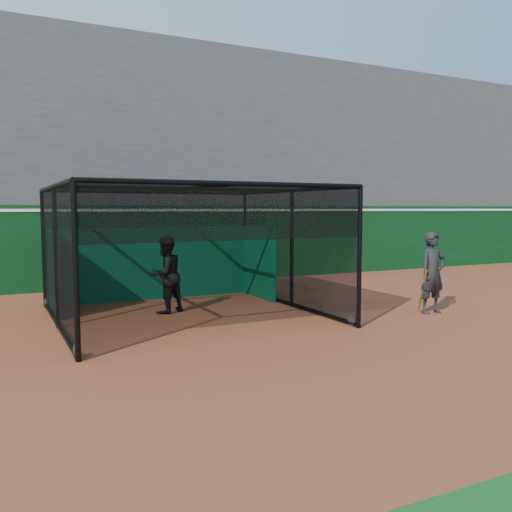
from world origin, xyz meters
name	(u,v)px	position (x,y,z in m)	size (l,w,h in m)	color
ground	(299,343)	(0.00, 0.00, 0.00)	(120.00, 120.00, 0.00)	brown
outfield_wall	(162,244)	(0.00, 8.50, 1.29)	(50.00, 0.50, 2.50)	#093413
grandstand	(131,153)	(0.00, 12.27, 4.48)	(50.00, 7.85, 8.95)	#4C4C4F
batting_cage	(186,253)	(-1.03, 3.20, 1.41)	(5.51, 5.46, 2.84)	black
batter	(166,274)	(-1.32, 3.77, 0.89)	(0.87, 0.68, 1.78)	black
on_deck_player	(433,273)	(4.17, 1.04, 0.93)	(0.68, 0.46, 1.87)	black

